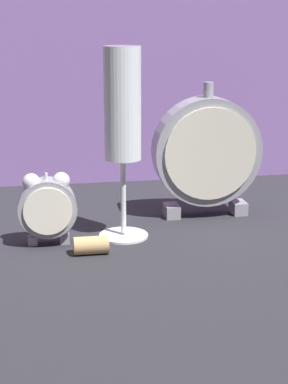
% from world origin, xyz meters
% --- Properties ---
extents(ground_plane, '(4.00, 4.00, 0.00)m').
position_xyz_m(ground_plane, '(0.00, 0.00, 0.00)').
color(ground_plane, '#232328').
extents(fabric_backdrop_drape, '(1.20, 0.01, 0.57)m').
position_xyz_m(fabric_backdrop_drape, '(0.00, 0.33, 0.28)').
color(fabric_backdrop_drape, '#8460A8').
rests_on(fabric_backdrop_drape, ground_plane).
extents(alarm_clock_twin_bell, '(0.07, 0.03, 0.09)m').
position_xyz_m(alarm_clock_twin_bell, '(-0.13, 0.02, 0.05)').
color(alarm_clock_twin_bell, gray).
rests_on(alarm_clock_twin_bell, ground_plane).
extents(mantel_clock_silver, '(0.15, 0.04, 0.19)m').
position_xyz_m(mantel_clock_silver, '(0.09, 0.11, 0.09)').
color(mantel_clock_silver, gray).
rests_on(mantel_clock_silver, ground_plane).
extents(champagne_flute, '(0.06, 0.06, 0.24)m').
position_xyz_m(champagne_flute, '(-0.03, 0.04, 0.16)').
color(champagne_flute, silver).
rests_on(champagne_flute, ground_plane).
extents(wine_cork, '(0.04, 0.02, 0.02)m').
position_xyz_m(wine_cork, '(-0.08, -0.02, 0.01)').
color(wine_cork, tan).
rests_on(wine_cork, ground_plane).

